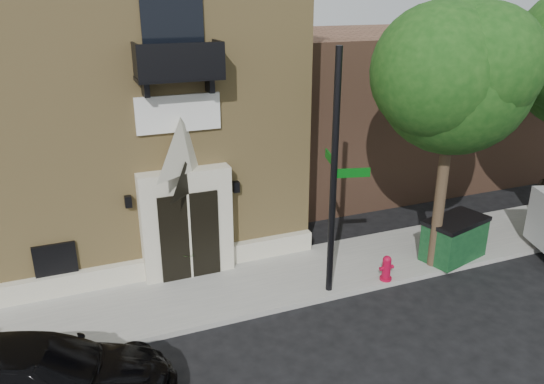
# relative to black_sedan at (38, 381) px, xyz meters

# --- Properties ---
(ground) EXTENTS (120.00, 120.00, 0.00)m
(ground) POSITION_rel_black_sedan_xyz_m (5.07, 1.47, -0.79)
(ground) COLOR black
(ground) RESTS_ON ground
(sidewalk) EXTENTS (42.00, 3.00, 0.15)m
(sidewalk) POSITION_rel_black_sedan_xyz_m (6.07, 2.97, -0.71)
(sidewalk) COLOR gray
(sidewalk) RESTS_ON ground
(church) EXTENTS (12.20, 11.01, 9.30)m
(church) POSITION_rel_black_sedan_xyz_m (2.08, 9.43, 3.85)
(church) COLOR #A6884E
(church) RESTS_ON ground
(neighbour_building) EXTENTS (18.00, 8.00, 6.40)m
(neighbour_building) POSITION_rel_black_sedan_xyz_m (17.07, 10.47, 2.41)
(neighbour_building) COLOR brown
(neighbour_building) RESTS_ON ground
(street_tree_left) EXTENTS (4.97, 4.38, 7.77)m
(street_tree_left) POSITION_rel_black_sedan_xyz_m (11.09, 1.82, 5.08)
(street_tree_left) COLOR #38281C
(street_tree_left) RESTS_ON sidewalk
(black_sedan) EXTENTS (5.85, 3.82, 1.58)m
(black_sedan) POSITION_rel_black_sedan_xyz_m (0.00, 0.00, 0.00)
(black_sedan) COLOR black
(black_sedan) RESTS_ON ground
(street_sign) EXTENTS (1.03, 1.21, 6.63)m
(street_sign) POSITION_rel_black_sedan_xyz_m (7.47, 1.83, 2.70)
(street_sign) COLOR black
(street_sign) RESTS_ON sidewalk
(fire_hydrant) EXTENTS (0.44, 0.35, 0.76)m
(fire_hydrant) POSITION_rel_black_sedan_xyz_m (9.22, 1.68, -0.26)
(fire_hydrant) COLOR maroon
(fire_hydrant) RESTS_ON sidewalk
(dumpster) EXTENTS (2.25, 1.63, 1.32)m
(dumpster) POSITION_rel_black_sedan_xyz_m (11.93, 2.07, 0.03)
(dumpster) COLOR #0E351A
(dumpster) RESTS_ON sidewalk
(planter) EXTENTS (0.84, 0.78, 0.75)m
(planter) POSITION_rel_black_sedan_xyz_m (3.97, 4.14, -0.26)
(planter) COLOR #4D7438
(planter) RESTS_ON sidewalk
(pedestrian_near) EXTENTS (0.56, 0.37, 1.50)m
(pedestrian_near) POSITION_rel_black_sedan_xyz_m (11.58, 2.55, 0.11)
(pedestrian_near) COLOR black
(pedestrian_near) RESTS_ON sidewalk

